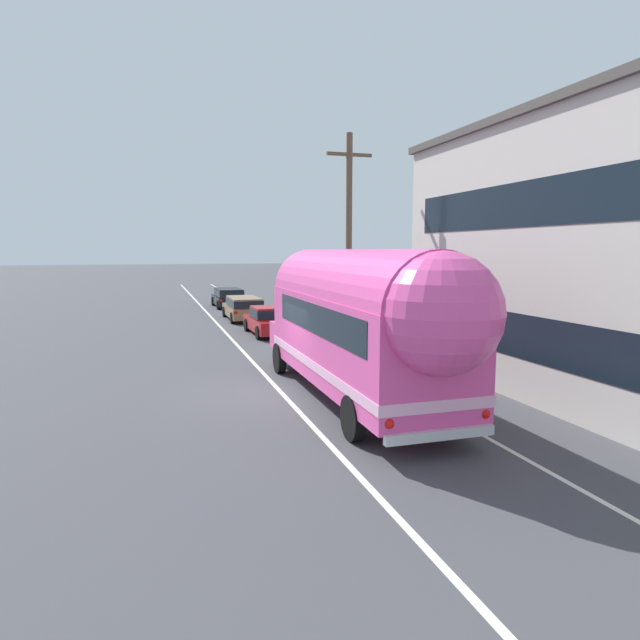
# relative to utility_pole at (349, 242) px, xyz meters

# --- Properties ---
(ground_plane) EXTENTS (300.00, 300.00, 0.00)m
(ground_plane) POSITION_rel_utility_pole_xyz_m (-3.90, -4.95, -4.42)
(ground_plane) COLOR #424247
(lane_markings) EXTENTS (3.58, 80.00, 0.01)m
(lane_markings) POSITION_rel_utility_pole_xyz_m (-2.31, 7.05, -4.42)
(lane_markings) COLOR silver
(lane_markings) RESTS_ON ground
(utility_pole) EXTENTS (1.80, 0.24, 8.50)m
(utility_pole) POSITION_rel_utility_pole_xyz_m (0.00, 0.00, 0.00)
(utility_pole) COLOR brown
(utility_pole) RESTS_ON ground
(painted_bus) EXTENTS (2.63, 11.47, 4.12)m
(painted_bus) POSITION_rel_utility_pole_xyz_m (-2.18, -6.91, -2.12)
(painted_bus) COLOR #EA4C9E
(painted_bus) RESTS_ON ground
(car_lead) EXTENTS (1.95, 4.30, 1.37)m
(car_lead) POSITION_rel_utility_pole_xyz_m (-1.93, 5.88, -3.70)
(car_lead) COLOR #A5191E
(car_lead) RESTS_ON ground
(car_second) EXTENTS (1.96, 4.77, 1.37)m
(car_second) POSITION_rel_utility_pole_xyz_m (-2.22, 11.80, -3.63)
(car_second) COLOR olive
(car_second) RESTS_ON ground
(car_third) EXTENTS (2.00, 4.43, 1.37)m
(car_third) POSITION_rel_utility_pole_xyz_m (-2.10, 19.25, -3.63)
(car_third) COLOR black
(car_third) RESTS_ON ground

